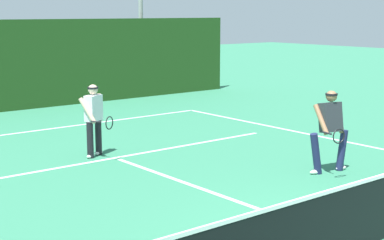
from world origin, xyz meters
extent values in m
cube|color=white|center=(0.00, 10.59, 0.00)|extent=(10.83, 0.10, 0.01)
cube|color=white|center=(0.00, 6.57, 0.00)|extent=(8.83, 0.10, 0.01)
cube|color=white|center=(0.00, 3.20, 0.00)|extent=(0.10, 6.40, 0.01)
cube|color=black|center=(0.00, 0.00, 0.47)|extent=(11.69, 0.02, 0.93)
cube|color=white|center=(0.00, 0.00, 0.96)|extent=(11.69, 0.03, 0.05)
cylinder|color=#1E234C|center=(3.10, 2.76, 0.42)|extent=(0.28, 0.20, 0.85)
cylinder|color=#1E234C|center=(2.44, 2.89, 0.42)|extent=(0.33, 0.21, 0.86)
ellipsoid|color=white|center=(3.10, 2.76, 0.04)|extent=(0.28, 0.16, 0.09)
ellipsoid|color=white|center=(2.44, 2.89, 0.04)|extent=(0.28, 0.16, 0.09)
cube|color=#2D3338|center=(2.77, 2.82, 1.14)|extent=(0.49, 0.40, 0.62)
cylinder|color=#9E704C|center=(3.01, 2.78, 1.11)|extent=(0.25, 0.14, 0.65)
cylinder|color=#9E704C|center=(2.53, 2.87, 1.11)|extent=(0.18, 0.46, 0.59)
sphere|color=#9E704C|center=(2.77, 2.82, 1.56)|extent=(0.23, 0.23, 0.23)
cylinder|color=black|center=(2.77, 2.82, 1.60)|extent=(0.29, 0.29, 0.04)
cylinder|color=black|center=(2.44, 2.63, 0.88)|extent=(0.08, 0.26, 0.03)
torus|color=black|center=(2.37, 2.30, 0.88)|extent=(0.29, 0.08, 0.29)
cylinder|color=black|center=(-0.12, 7.07, 0.41)|extent=(0.20, 0.20, 0.82)
cylinder|color=black|center=(-0.42, 6.92, 0.41)|extent=(0.20, 0.20, 0.82)
ellipsoid|color=white|center=(-0.12, 7.07, 0.04)|extent=(0.28, 0.21, 0.09)
ellipsoid|color=white|center=(-0.42, 6.92, 0.04)|extent=(0.28, 0.21, 0.09)
cube|color=silver|center=(-0.27, 6.99, 1.11)|extent=(0.48, 0.39, 0.58)
cylinder|color=beige|center=(-0.06, 7.10, 1.08)|extent=(0.18, 0.15, 0.63)
cylinder|color=beige|center=(-0.48, 6.89, 1.08)|extent=(0.28, 0.44, 0.57)
sphere|color=beige|center=(-0.27, 6.99, 1.52)|extent=(0.22, 0.22, 0.22)
cylinder|color=black|center=(-0.27, 6.99, 1.56)|extent=(0.32, 0.32, 0.04)
cylinder|color=black|center=(-0.41, 6.64, 0.86)|extent=(0.15, 0.25, 0.03)
torus|color=black|center=(-0.26, 6.34, 0.86)|extent=(0.27, 0.15, 0.29)
camera|label=1|loc=(-6.80, -4.63, 3.23)|focal=55.92mm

